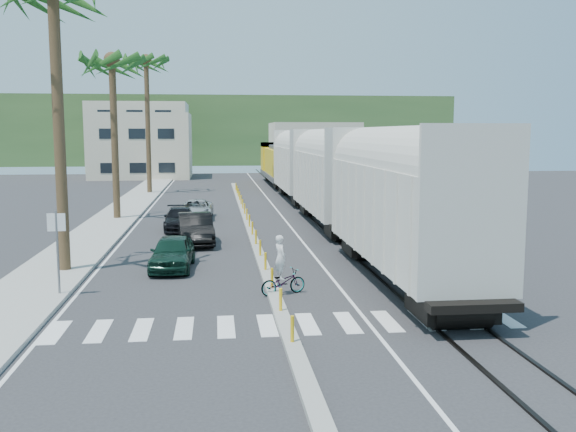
% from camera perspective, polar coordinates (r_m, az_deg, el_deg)
% --- Properties ---
extents(ground, '(140.00, 140.00, 0.00)m').
position_cam_1_polar(ground, '(20.99, -0.94, -8.06)').
color(ground, '#28282B').
rests_on(ground, ground).
extents(sidewalk, '(3.00, 90.00, 0.15)m').
position_cam_1_polar(sidewalk, '(45.94, -14.64, 0.26)').
color(sidewalk, gray).
rests_on(sidewalk, ground).
extents(rails, '(1.56, 100.00, 0.06)m').
position_cam_1_polar(rails, '(48.95, 1.71, 0.87)').
color(rails, black).
rests_on(rails, ground).
extents(median, '(0.45, 60.00, 0.85)m').
position_cam_1_polar(median, '(40.52, -3.67, -0.43)').
color(median, gray).
rests_on(median, ground).
extents(crosswalk, '(14.00, 2.20, 0.01)m').
position_cam_1_polar(crosswalk, '(19.08, -0.35, -9.63)').
color(crosswalk, silver).
rests_on(crosswalk, ground).
extents(lane_markings, '(9.42, 90.00, 0.01)m').
position_cam_1_polar(lane_markings, '(45.48, -6.69, 0.29)').
color(lane_markings, silver).
rests_on(lane_markings, ground).
extents(freight_train, '(3.00, 60.94, 5.85)m').
position_cam_1_polar(freight_train, '(44.35, 2.54, 3.92)').
color(freight_train, beige).
rests_on(freight_train, ground).
extents(palm_trees, '(3.50, 37.20, 13.75)m').
position_cam_1_polar(palm_trees, '(43.59, -15.01, 14.02)').
color(palm_trees, brown).
rests_on(palm_trees, ground).
extents(street_sign, '(0.60, 0.08, 3.00)m').
position_cam_1_polar(street_sign, '(23.06, -19.84, -2.08)').
color(street_sign, slate).
rests_on(street_sign, ground).
extents(buildings, '(38.00, 27.00, 10.00)m').
position_cam_1_polar(buildings, '(91.91, -9.33, 6.53)').
color(buildings, beige).
rests_on(buildings, ground).
extents(hillside, '(80.00, 20.00, 12.00)m').
position_cam_1_polar(hillside, '(120.15, -5.61, 7.56)').
color(hillside, '#385628').
rests_on(hillside, ground).
extents(car_lead, '(2.06, 4.26, 1.39)m').
position_cam_1_polar(car_lead, '(26.89, -10.24, -3.21)').
color(car_lead, black).
rests_on(car_lead, ground).
extents(car_second, '(2.50, 5.00, 1.55)m').
position_cam_1_polar(car_second, '(32.81, -8.23, -1.13)').
color(car_second, black).
rests_on(car_second, ground).
extents(car_third, '(2.18, 4.58, 1.29)m').
position_cam_1_polar(car_third, '(37.69, -9.60, -0.25)').
color(car_third, black).
rests_on(car_third, ground).
extents(car_rear, '(2.39, 4.62, 1.24)m').
position_cam_1_polar(car_rear, '(42.40, -8.15, 0.59)').
color(car_rear, '#B1B4B6').
rests_on(car_rear, ground).
extents(cyclist, '(1.76, 2.10, 2.10)m').
position_cam_1_polar(cyclist, '(22.37, -0.50, -5.37)').
color(cyclist, '#9EA0A5').
rests_on(cyclist, ground).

